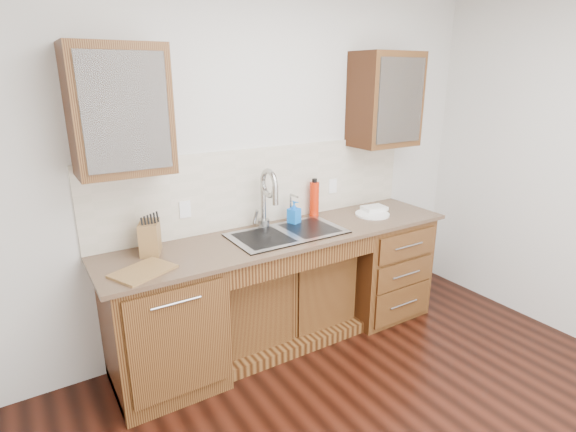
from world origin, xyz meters
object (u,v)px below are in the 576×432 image
soap_bottle (294,212)px  plate (372,214)px  knife_block (150,238)px  cutting_board (143,271)px  water_bottle (314,199)px

soap_bottle → plate: bearing=-33.9°
knife_block → cutting_board: knife_block is taller
cutting_board → plate: bearing=3.9°
plate → cutting_board: (-1.92, -0.13, -0.00)m
plate → cutting_board: bearing=-176.1°
soap_bottle → knife_block: knife_block is taller
soap_bottle → water_bottle: water_bottle is taller
knife_block → cutting_board: bearing=-91.6°
soap_bottle → water_bottle: size_ratio=0.64×
soap_bottle → water_bottle: bearing=-3.1°
water_bottle → knife_block: water_bottle is taller
knife_block → cutting_board: 0.32m
soap_bottle → plate: (0.67, -0.16, -0.08)m
plate → knife_block: (-1.79, 0.15, 0.10)m
water_bottle → cutting_board: 1.54m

